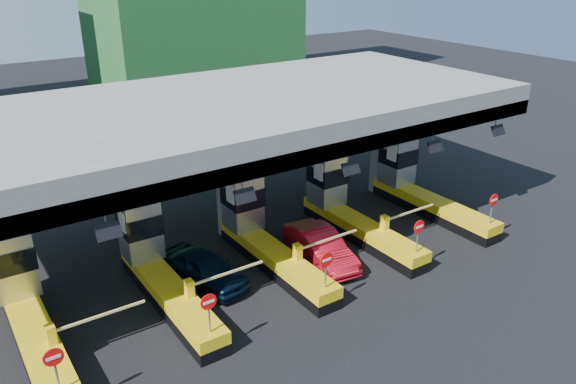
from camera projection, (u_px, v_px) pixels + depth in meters
ground at (264, 260)px, 25.81m from camera, size 120.00×120.00×0.00m
toll_canopy at (228, 117)px, 25.58m from camera, size 28.00×12.09×7.00m
toll_lane_far_left at (25, 302)px, 20.33m from camera, size 4.43×8.00×4.16m
toll_lane_left at (156, 262)px, 22.90m from camera, size 4.43×8.00×4.16m
toll_lane_center at (260, 231)px, 25.47m from camera, size 4.43×8.00×4.16m
toll_lane_right at (345, 205)px, 28.05m from camera, size 4.43×8.00×4.16m
toll_lane_far_right at (416, 184)px, 30.62m from camera, size 4.43×8.00×4.16m
van at (205, 268)px, 23.75m from camera, size 2.73×4.62×1.48m
red_car at (320, 247)px, 25.40m from camera, size 2.18×4.77×1.52m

